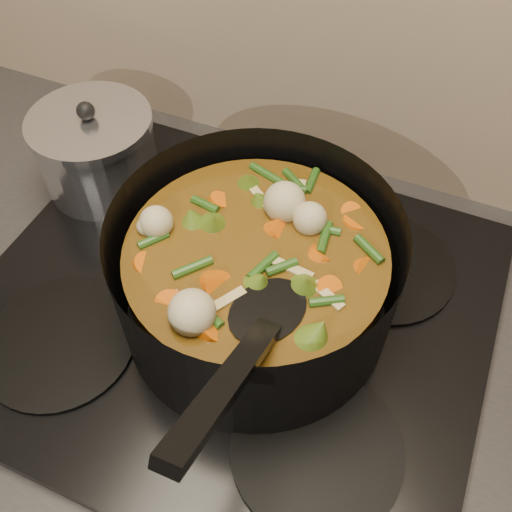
% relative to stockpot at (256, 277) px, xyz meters
% --- Properties ---
extents(counter, '(2.64, 0.64, 0.91)m').
position_rel_stockpot_xyz_m(counter, '(-0.03, -0.00, -0.55)').
color(counter, brown).
rests_on(counter, ground).
extents(stovetop, '(0.62, 0.54, 0.03)m').
position_rel_stockpot_xyz_m(stovetop, '(-0.03, -0.00, -0.08)').
color(stovetop, black).
rests_on(stovetop, counter).
extents(stockpot, '(0.36, 0.45, 0.23)m').
position_rel_stockpot_xyz_m(stockpot, '(0.00, 0.00, 0.00)').
color(stockpot, black).
rests_on(stockpot, stovetop).
extents(saucepan, '(0.17, 0.17, 0.14)m').
position_rel_stockpot_xyz_m(saucepan, '(-0.29, 0.12, -0.02)').
color(saucepan, silver).
rests_on(saucepan, stovetop).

